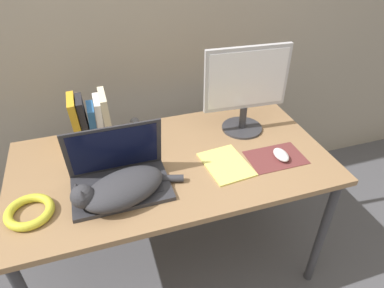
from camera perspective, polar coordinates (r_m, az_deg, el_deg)
The scene contains 11 objects.
wall_back at distance 1.95m, azimuth -9.53°, elevation 22.29°, with size 8.00×0.05×2.60m.
desk at distance 1.63m, azimuth -3.27°, elevation -4.71°, with size 1.45×0.76×0.75m.
laptop at distance 1.45m, azimuth -12.02°, elevation -5.28°, with size 0.40×0.26×0.27m.
cat at distance 1.38m, azimuth -11.81°, elevation -7.32°, with size 0.46×0.29×0.13m.
external_monitor at distance 1.70m, azimuth 8.99°, elevation 9.30°, with size 0.42×0.21×0.44m.
mousepad at distance 1.64m, azimuth 13.78°, elevation -2.20°, with size 0.26×0.18×0.00m.
computer_mouse at distance 1.63m, azimuth 14.62°, elevation -1.75°, with size 0.06×0.10×0.04m.
book_row at distance 1.73m, azimuth -16.44°, elevation 3.95°, with size 0.18×0.17×0.24m.
cable_coil at distance 1.46m, azimuth -25.46°, elevation -10.15°, with size 0.18×0.18×0.03m.
notepad at distance 1.56m, azimuth 5.69°, elevation -3.38°, with size 0.21×0.26×0.01m.
webcam at distance 1.78m, azimuth -9.50°, elevation 3.52°, with size 0.05×0.05×0.08m.
Camera 1 is at (-0.29, -0.83, 1.73)m, focal length 32.00 mm.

